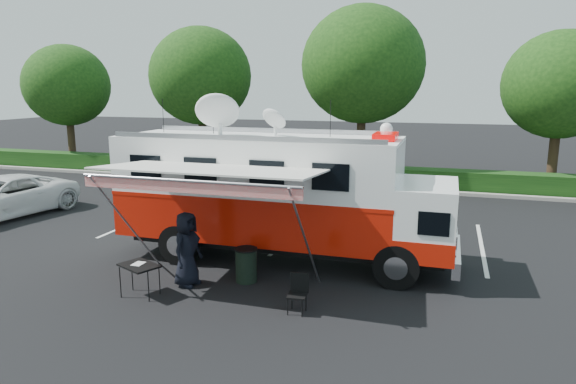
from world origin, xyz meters
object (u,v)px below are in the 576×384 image
command_truck (280,194)px  white_suv (5,217)px  trash_bin (246,265)px  folding_table (139,266)px

command_truck → white_suv: command_truck is taller
white_suv → trash_bin: trash_bin is taller
white_suv → folding_table: size_ratio=5.03×
trash_bin → command_truck: bearing=80.3°
white_suv → folding_table: folding_table is taller
command_truck → trash_bin: bearing=-99.7°
folding_table → trash_bin: bearing=38.2°
command_truck → trash_bin: (-0.31, -1.80, -1.50)m
white_suv → folding_table: 10.57m
folding_table → trash_bin: 2.62m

